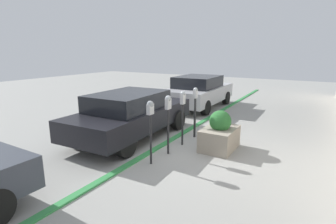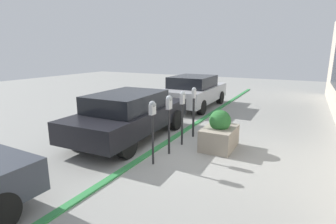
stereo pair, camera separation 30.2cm
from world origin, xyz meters
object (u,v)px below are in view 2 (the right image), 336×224
Objects in this scene: parking_meter_middle at (182,107)px; parked_car_middle at (130,114)px; parking_meter_fourth at (194,105)px; planter_box at (219,133)px; parked_car_rear at (194,91)px; parking_meter_second at (169,111)px; parking_meter_nearest at (153,117)px.

parking_meter_middle is 1.70m from parked_car_middle.
planter_box is at bearing -120.30° from parking_meter_fourth.
parking_meter_second is at bearing -164.39° from parked_car_rear.
parking_meter_fourth is (1.57, -0.02, -0.12)m from parking_meter_second.
parking_meter_middle reaches higher than parked_car_rear.
parking_meter_nearest is at bearing 178.19° from parking_meter_middle.
parking_meter_second is 0.34× the size of parked_car_middle.
parking_meter_middle is (0.76, -0.01, -0.03)m from parking_meter_second.
parking_meter_fourth reaches higher than parked_car_middle.
planter_box is at bearing -77.67° from parking_meter_middle.
parking_meter_nearest is 0.98× the size of parking_meter_fourth.
parking_meter_nearest is 1.29× the size of planter_box.
parking_meter_nearest is 0.34× the size of parked_car_middle.
parking_meter_nearest is 0.35× the size of parked_car_rear.
parked_car_rear is (4.67, 2.67, 0.35)m from planter_box.
parked_car_rear is (5.65, 1.64, -0.36)m from parking_meter_second.
parked_car_rear is at bearing 22.20° from parking_meter_fourth.
parking_meter_nearest is at bearing 148.50° from planter_box.
parking_meter_middle is at bearing -1.81° from parking_meter_nearest.
parking_meter_second is 1.00× the size of parking_meter_middle.
parked_car_middle is at bearing 120.42° from parking_meter_fourth.
parking_meter_middle is 1.23m from planter_box.
parked_car_middle is (1.33, 1.61, -0.40)m from parking_meter_nearest.
planter_box is at bearing -83.63° from parked_car_middle.
parked_car_rear is at bearing 16.22° from parking_meter_second.
parking_meter_middle is 5.17m from parked_car_rear.
parking_meter_second is 1.30× the size of planter_box.
parking_meter_middle is (1.50, -0.05, -0.05)m from parking_meter_nearest.
parking_meter_middle reaches higher than parking_meter_nearest.
parking_meter_second is 1.57m from parking_meter_fourth.
parking_meter_fourth is at bearing -0.58° from parking_meter_middle.
parked_car_rear reaches higher than planter_box.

